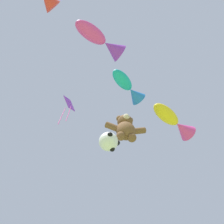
{
  "coord_description": "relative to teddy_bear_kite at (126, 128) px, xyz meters",
  "views": [
    {
      "loc": [
        0.82,
        -0.75,
        0.86
      ],
      "look_at": [
        1.61,
        3.82,
        10.14
      ],
      "focal_mm": 40.0,
      "sensor_mm": 36.0,
      "label": 1
    }
  ],
  "objects": [
    {
      "name": "fish_kite_teal",
      "position": [
        -0.05,
        -1.31,
        1.45
      ],
      "size": [
        1.83,
        1.69,
        0.73
      ],
      "color": "#19ADB2"
    },
    {
      "name": "fish_kite_magenta",
      "position": [
        -1.58,
        -3.15,
        1.58
      ],
      "size": [
        2.38,
        1.66,
        0.83
      ],
      "color": "#E53F9E"
    },
    {
      "name": "soccer_ball_kite",
      "position": [
        -0.74,
        -0.17,
        -1.51
      ],
      "size": [
        0.79,
        0.79,
        0.73
      ],
      "color": "white"
    },
    {
      "name": "teddy_bear_kite",
      "position": [
        0.0,
        0.0,
        0.0
      ],
      "size": [
        1.8,
        0.79,
        1.83
      ],
      "color": "brown"
    },
    {
      "name": "diamond_kite",
      "position": [
        -2.81,
        0.72,
        2.72
      ],
      "size": [
        0.72,
        0.86,
        3.0
      ],
      "color": "purple"
    },
    {
      "name": "fish_kite_goldfin",
      "position": [
        2.55,
        0.08,
        1.49
      ],
      "size": [
        2.5,
        1.94,
        0.88
      ],
      "color": "yellow"
    }
  ]
}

